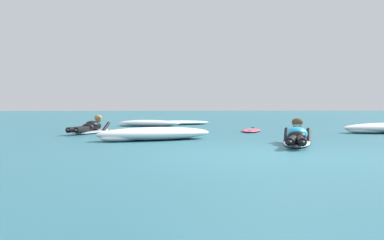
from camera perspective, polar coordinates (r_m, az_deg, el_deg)
The scene contains 7 objects.
ground_plane at distance 16.69m, azimuth -0.27°, elevation -0.80°, with size 120.00×120.00×0.00m, color #2D6B7A.
surfer_near at distance 8.92m, azimuth 12.97°, elevation -2.13°, with size 1.27×2.49×0.54m.
surfer_far at distance 12.80m, azimuth -12.48°, elevation -0.97°, with size 1.12×2.45×0.54m.
drifting_surfboard at distance 13.43m, azimuth 7.41°, elevation -1.27°, with size 1.07×1.93×0.16m.
whitewater_mid_left at distance 9.92m, azimuth -4.64°, elevation -1.75°, with size 2.75×1.70×0.28m.
whitewater_mid_right at distance 16.67m, azimuth -5.38°, elevation -0.43°, with size 2.50×1.69×0.24m.
whitewater_back at distance 18.21m, azimuth -1.96°, elevation -0.35°, with size 3.15×2.16×0.17m.
Camera 1 is at (-1.96, -6.56, 0.73)m, focal length 42.72 mm.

